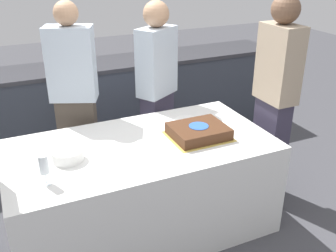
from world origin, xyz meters
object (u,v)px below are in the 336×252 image
Objects in this scene: plate_stack at (67,155)px; person_standing_back at (75,101)px; cake at (199,131)px; wine_glass at (44,165)px; person_seated_right at (275,98)px; person_cutting_cake at (157,90)px.

person_standing_back reaches higher than plate_stack.
cake is 1.15m from wine_glass.
wine_glass is 1.89m from person_seated_right.
person_standing_back is at bearing 67.57° from wine_glass.
wine_glass is 0.12× the size of person_cutting_cake.
cake is 0.75m from person_seated_right.
person_cutting_cake is at bearing -157.20° from person_standing_back.
wine_glass reaches higher than plate_stack.
plate_stack is (-0.96, 0.05, -0.00)m from cake.
plate_stack is at bearing 95.98° from person_standing_back.
person_seated_right is (0.74, -0.71, 0.05)m from person_cutting_cake.
cake is 0.26× the size of person_seated_right.
person_standing_back is at bearing 73.17° from plate_stack.
person_standing_back reaches higher than cake.
cake is 0.26× the size of person_standing_back.
plate_stack is 0.13× the size of person_cutting_cake.
plate_stack is 0.30m from wine_glass.
person_seated_right reaches higher than plate_stack.
wine_glass is at bearing 90.37° from person_standing_back.
person_standing_back is (-0.74, 0.00, 0.01)m from person_cutting_cake.
person_standing_back is at bearing 133.25° from cake.
person_standing_back is (0.22, 0.73, 0.09)m from plate_stack.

